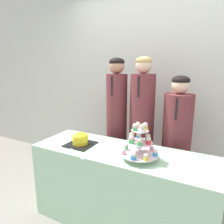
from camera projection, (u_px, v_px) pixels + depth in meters
The scene contains 8 objects.
wall_back at pixel (156, 80), 2.66m from camera, with size 9.00×0.06×2.70m.
table at pixel (120, 188), 1.92m from camera, with size 1.68×0.56×0.77m.
round_cake at pixel (80, 139), 1.96m from camera, with size 0.26×0.26×0.12m.
cake_knife at pixel (74, 152), 1.80m from camera, with size 0.24×0.14×0.01m.
cupcake_stand at pixel (139, 143), 1.63m from camera, with size 0.31×0.31×0.32m.
student_0 at pixel (117, 128), 2.44m from camera, with size 0.25×0.25×1.63m.
student_1 at pixel (141, 133), 2.30m from camera, with size 0.28×0.28×1.64m.
student_2 at pixel (176, 147), 2.15m from camera, with size 0.30×0.31×1.44m.
Camera 1 is at (0.72, -1.27, 1.53)m, focal length 32.00 mm.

